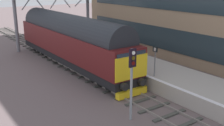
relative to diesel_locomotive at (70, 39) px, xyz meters
The scene contains 8 objects.
ground_plane 4.86m from the diesel_locomotive, 90.02° to the right, with size 140.00×140.00×0.00m, color #625253.
track_main 4.83m from the diesel_locomotive, 90.02° to the right, with size 2.50×60.00×0.15m.
station_platform 5.86m from the diesel_locomotive, 49.24° to the right, with size 4.00×44.00×1.01m.
diesel_locomotive is the anchor object (origin of this frame).
signal_post_mid 11.51m from the diesel_locomotive, 100.32° to the right, with size 0.44×0.22×4.07m.
platform_number_sign 9.00m from the diesel_locomotive, 76.54° to the right, with size 0.10×0.44×2.13m.
waiting_passenger 5.34m from the diesel_locomotive, 52.29° to the right, with size 0.39×0.50×1.64m.
overhead_footbridge 8.71m from the diesel_locomotive, 75.50° to the left, with size 9.30×2.00×6.12m.
Camera 1 is at (-10.92, -17.91, 7.41)m, focal length 44.18 mm.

